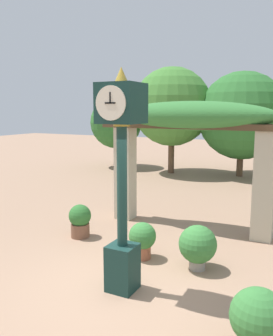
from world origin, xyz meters
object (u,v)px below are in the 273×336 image
Objects in this scene: pedestal_clock at (122,170)px; potted_plant_far_left at (198,245)px; potted_plant_near_right at (142,238)px; potted_plant_near_left at (258,320)px; potted_plant_far_right at (80,220)px.

pedestal_clock reaches higher than potted_plant_far_left.
potted_plant_near_left is at bearing -37.24° from potted_plant_near_right.
potted_plant_far_left reaches higher than potted_plant_far_right.
potted_plant_far_left is (0.86, 1.31, -1.54)m from pedestal_clock.
pedestal_clock reaches higher than potted_plant_far_right.
potted_plant_near_right is 0.88× the size of potted_plant_far_left.
pedestal_clock is at bearing -123.29° from potted_plant_far_left.
potted_plant_far_right is at bearing 151.80° from potted_plant_near_left.
potted_plant_far_right is (-4.34, 2.33, -0.04)m from potted_plant_near_left.
potted_plant_near_left is 2.37m from potted_plant_far_left.
pedestal_clock is 4.26× the size of potted_plant_far_left.
potted_plant_far_left is (-1.37, 1.94, 0.02)m from potted_plant_near_left.
pedestal_clock is 2.80m from potted_plant_near_left.
potted_plant_far_left is (1.13, 0.04, 0.05)m from potted_plant_near_right.
potted_plant_far_left is at bearing -7.47° from potted_plant_far_right.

